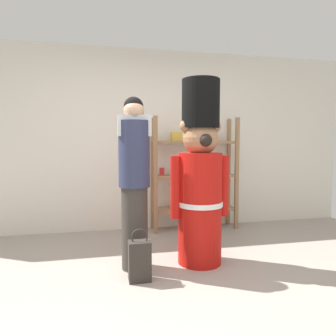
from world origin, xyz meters
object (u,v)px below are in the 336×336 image
(merchandise_shelf, at_px, (194,173))
(shopping_bag, at_px, (140,260))
(person_shopper, at_px, (134,179))
(teddy_bear_guard, at_px, (200,178))

(merchandise_shelf, relative_size, shopping_bag, 3.39)
(person_shopper, height_order, shopping_bag, person_shopper)
(teddy_bear_guard, bearing_deg, shopping_bag, -155.92)
(teddy_bear_guard, xyz_separation_m, person_shopper, (-0.68, -0.00, 0.01))
(teddy_bear_guard, bearing_deg, person_shopper, -179.93)
(merchandise_shelf, relative_size, teddy_bear_guard, 0.86)
(merchandise_shelf, distance_m, teddy_bear_guard, 1.33)
(merchandise_shelf, bearing_deg, shopping_bag, -122.31)
(merchandise_shelf, xyz_separation_m, teddy_bear_guard, (-0.33, -1.28, 0.07))
(teddy_bear_guard, relative_size, person_shopper, 1.11)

